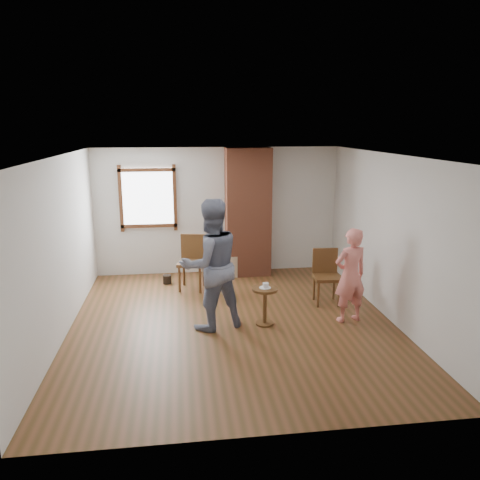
% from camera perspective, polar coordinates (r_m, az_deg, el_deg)
% --- Properties ---
extents(ground, '(5.50, 5.50, 0.00)m').
position_cam_1_polar(ground, '(7.44, -0.86, -10.16)').
color(ground, brown).
rests_on(ground, ground).
extents(room_shell, '(5.04, 5.52, 2.62)m').
position_cam_1_polar(room_shell, '(7.50, -1.87, 4.48)').
color(room_shell, silver).
rests_on(room_shell, ground).
extents(brick_chimney, '(0.90, 0.50, 2.60)m').
position_cam_1_polar(brick_chimney, '(9.52, 0.97, 3.37)').
color(brick_chimney, '#AE5B3D').
rests_on(brick_chimney, ground).
extents(stoneware_crock, '(0.35, 0.35, 0.44)m').
position_cam_1_polar(stoneware_crock, '(9.63, -0.90, -3.10)').
color(stoneware_crock, '#C6AC8F').
rests_on(stoneware_crock, ground).
extents(dark_pot, '(0.21, 0.21, 0.17)m').
position_cam_1_polar(dark_pot, '(9.31, -8.87, -4.76)').
color(dark_pot, black).
rests_on(dark_pot, ground).
extents(dining_chair_left, '(0.57, 0.57, 1.02)m').
position_cam_1_polar(dining_chair_left, '(8.88, -5.84, -2.28)').
color(dining_chair_left, brown).
rests_on(dining_chair_left, ground).
extents(dining_chair_right, '(0.47, 0.47, 0.94)m').
position_cam_1_polar(dining_chair_right, '(8.28, 10.44, -3.97)').
color(dining_chair_right, brown).
rests_on(dining_chair_right, ground).
extents(side_table, '(0.40, 0.40, 0.60)m').
position_cam_1_polar(side_table, '(7.28, 3.05, -7.31)').
color(side_table, brown).
rests_on(side_table, ground).
extents(cake_plate, '(0.18, 0.18, 0.01)m').
position_cam_1_polar(cake_plate, '(7.21, 3.07, -5.82)').
color(cake_plate, white).
rests_on(cake_plate, side_table).
extents(cake_slice, '(0.08, 0.07, 0.06)m').
position_cam_1_polar(cake_slice, '(7.20, 3.15, -5.56)').
color(cake_slice, silver).
rests_on(cake_slice, cake_plate).
extents(man, '(1.17, 1.04, 1.99)m').
position_cam_1_polar(man, '(7.01, -3.58, -3.03)').
color(man, '#141C37').
rests_on(man, ground).
extents(person_pink, '(0.62, 0.48, 1.51)m').
position_cam_1_polar(person_pink, '(7.49, 13.30, -4.22)').
color(person_pink, '#F7857B').
rests_on(person_pink, ground).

